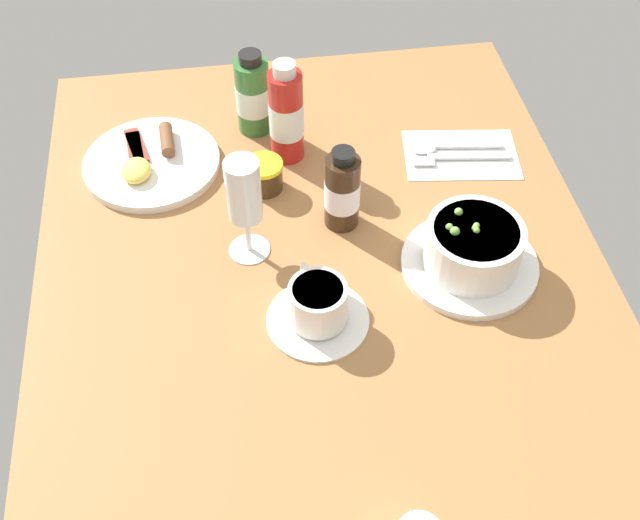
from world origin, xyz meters
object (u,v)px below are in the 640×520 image
at_px(sauce_bottle_brown, 342,191).
at_px(cutlery_setting, 458,154).
at_px(porridge_bowl, 473,249).
at_px(coffee_cup, 318,306).
at_px(sauce_bottle_green, 253,95).
at_px(jam_jar, 264,175).
at_px(breakfast_plate, 151,162).
at_px(sauce_bottle_red, 286,115).
at_px(wine_glass, 244,196).

bearing_deg(sauce_bottle_brown, cutlery_setting, -60.64).
bearing_deg(sauce_bottle_brown, porridge_bowl, -125.26).
distance_m(coffee_cup, sauce_bottle_green, 0.44).
bearing_deg(sauce_bottle_green, jam_jar, -179.43).
bearing_deg(porridge_bowl, breakfast_plate, 57.72).
bearing_deg(cutlery_setting, jam_jar, 95.31).
distance_m(cutlery_setting, sauce_bottle_green, 0.36).
bearing_deg(sauce_bottle_red, coffee_cup, 179.86).
height_order(sauce_bottle_brown, breakfast_plate, sauce_bottle_brown).
bearing_deg(coffee_cup, porridge_bowl, -74.66).
bearing_deg(wine_glass, sauce_bottle_red, -21.81).
height_order(coffee_cup, breakfast_plate, coffee_cup).
relative_size(porridge_bowl, sauce_bottle_red, 1.12).
bearing_deg(coffee_cup, wine_glass, 29.42).
height_order(coffee_cup, jam_jar, coffee_cup).
distance_m(wine_glass, sauce_bottle_green, 0.29).
relative_size(coffee_cup, sauce_bottle_brown, 1.02).
distance_m(porridge_bowl, wine_glass, 0.34).
bearing_deg(wine_glass, jam_jar, -15.63).
bearing_deg(wine_glass, porridge_bowl, -104.39).
height_order(porridge_bowl, coffee_cup, porridge_bowl).
xyz_separation_m(sauce_bottle_green, breakfast_plate, (-0.08, 0.18, -0.06)).
relative_size(wine_glass, sauce_bottle_red, 0.96).
bearing_deg(sauce_bottle_green, breakfast_plate, 112.82).
bearing_deg(coffee_cup, cutlery_setting, -42.71).
bearing_deg(breakfast_plate, porridge_bowl, -122.28).
bearing_deg(sauce_bottle_green, cutlery_setting, -110.29).
xyz_separation_m(cutlery_setting, sauce_bottle_red, (0.04, 0.29, 0.08)).
distance_m(sauce_bottle_red, breakfast_plate, 0.24).
relative_size(coffee_cup, jam_jar, 2.36).
height_order(wine_glass, sauce_bottle_brown, wine_glass).
bearing_deg(porridge_bowl, sauce_bottle_red, 38.99).
height_order(jam_jar, breakfast_plate, jam_jar).
distance_m(cutlery_setting, sauce_bottle_red, 0.30).
relative_size(coffee_cup, breakfast_plate, 0.64).
height_order(coffee_cup, sauce_bottle_red, sauce_bottle_red).
bearing_deg(wine_glass, sauce_bottle_green, -7.10).
bearing_deg(coffee_cup, jam_jar, 9.17).
bearing_deg(coffee_cup, sauce_bottle_red, -0.14).
bearing_deg(sauce_bottle_red, wine_glass, 158.19).
height_order(porridge_bowl, jam_jar, porridge_bowl).
distance_m(wine_glass, sauce_bottle_brown, 0.16).
bearing_deg(breakfast_plate, cutlery_setting, -95.21).
bearing_deg(jam_jar, sauce_bottle_brown, -130.62).
distance_m(jam_jar, breakfast_plate, 0.20).
bearing_deg(breakfast_plate, jam_jar, -113.05).
xyz_separation_m(porridge_bowl, wine_glass, (0.08, 0.32, 0.07)).
distance_m(porridge_bowl, cutlery_setting, 0.25).
bearing_deg(cutlery_setting, breakfast_plate, 84.79).
relative_size(porridge_bowl, breakfast_plate, 0.89).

